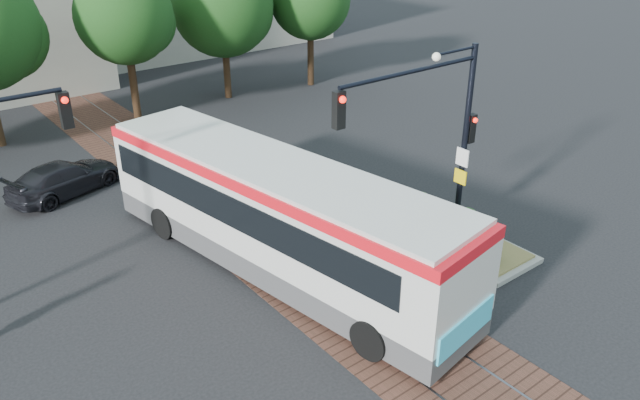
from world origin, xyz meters
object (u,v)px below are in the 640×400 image
at_px(city_bus, 275,211).
at_px(parked_car, 64,178).
at_px(signal_pole_main, 440,122).
at_px(traffic_island, 452,229).

relative_size(city_bus, parked_car, 3.01).
xyz_separation_m(signal_pole_main, parked_car, (-7.71, 10.94, -3.54)).
bearing_deg(signal_pole_main, parked_car, 125.17).
relative_size(signal_pole_main, parked_car, 1.41).
height_order(traffic_island, signal_pole_main, signal_pole_main).
distance_m(city_bus, traffic_island, 5.98).
bearing_deg(parked_car, traffic_island, -159.95).
bearing_deg(parked_car, city_bus, -177.98).
height_order(signal_pole_main, parked_car, signal_pole_main).
bearing_deg(parked_car, signal_pole_main, -162.94).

